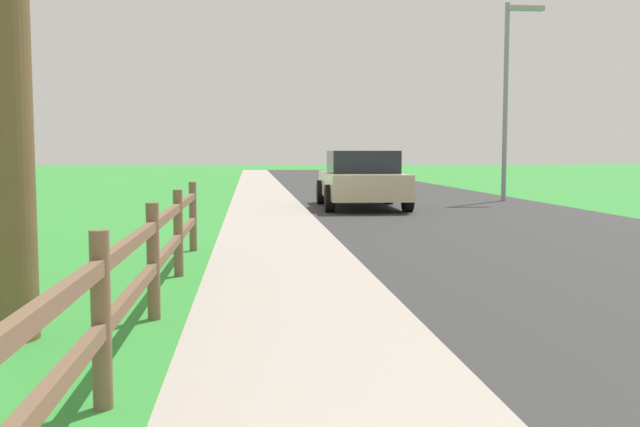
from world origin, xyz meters
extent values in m
plane|color=green|center=(0.00, 25.00, 0.00)|extent=(120.00, 120.00, 0.00)
cube|color=#323232|center=(3.50, 27.00, 0.00)|extent=(7.00, 66.00, 0.01)
cube|color=#ACA197|center=(-3.00, 27.00, 0.00)|extent=(6.00, 66.00, 0.01)
cube|color=green|center=(-4.50, 27.00, 0.01)|extent=(5.00, 66.00, 0.00)
cylinder|color=brown|center=(-2.28, 4.04, 0.51)|extent=(0.11, 0.11, 1.02)
cylinder|color=brown|center=(-2.28, 6.21, 0.51)|extent=(0.11, 0.11, 1.02)
cylinder|color=brown|center=(-2.28, 8.38, 0.51)|extent=(0.11, 0.11, 1.02)
cylinder|color=brown|center=(-2.28, 10.55, 0.51)|extent=(0.11, 0.11, 1.02)
cube|color=brown|center=(-2.28, 5.13, 0.46)|extent=(0.07, 10.85, 0.09)
cube|color=brown|center=(-2.28, 5.13, 0.81)|extent=(0.07, 10.85, 0.09)
cube|color=#C6B793|center=(1.47, 18.60, 0.60)|extent=(2.03, 4.53, 0.64)
cube|color=#1E232B|center=(1.47, 18.44, 1.21)|extent=(1.74, 2.06, 0.57)
cylinder|color=black|center=(0.55, 20.01, 0.34)|extent=(0.24, 0.68, 0.67)
cylinder|color=black|center=(2.47, 19.96, 0.34)|extent=(0.24, 0.68, 0.67)
cylinder|color=black|center=(0.48, 17.23, 0.34)|extent=(0.24, 0.68, 0.67)
cylinder|color=black|center=(2.40, 17.18, 0.34)|extent=(0.24, 0.68, 0.67)
cylinder|color=gray|center=(6.11, 20.73, 2.91)|extent=(0.14, 0.14, 5.82)
cube|color=#999999|center=(6.66, 20.73, 5.67)|extent=(1.10, 0.20, 0.14)
camera|label=1|loc=(-1.45, 0.03, 1.44)|focal=40.13mm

